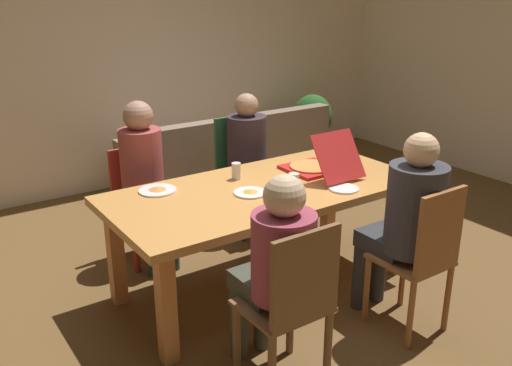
{
  "coord_description": "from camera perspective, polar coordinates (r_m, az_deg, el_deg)",
  "views": [
    {
      "loc": [
        -2.02,
        -2.84,
        2.02
      ],
      "look_at": [
        0.0,
        0.1,
        0.75
      ],
      "focal_mm": 38.88,
      "sensor_mm": 36.0,
      "label": 1
    }
  ],
  "objects": [
    {
      "name": "person_2",
      "position": [
        4.17,
        -11.38,
        1.25
      ],
      "size": [
        0.31,
        0.49,
        1.25
      ],
      "color": "#2F4444",
      "rests_on": "ground"
    },
    {
      "name": "back_wall",
      "position": [
        5.87,
        -14.66,
        13.8
      ],
      "size": [
        7.0,
        0.12,
        2.97
      ],
      "primitive_type": "cube",
      "color": "beige",
      "rests_on": "ground"
    },
    {
      "name": "chair_1",
      "position": [
        4.78,
        -1.6,
        1.55
      ],
      "size": [
        0.39,
        0.44,
        0.97
      ],
      "color": "#2E683F",
      "rests_on": "ground"
    },
    {
      "name": "plate_0",
      "position": [
        3.59,
        -0.58,
        -0.96
      ],
      "size": [
        0.22,
        0.22,
        0.03
      ],
      "color": "white",
      "rests_on": "dining_table"
    },
    {
      "name": "side_wall_right",
      "position": [
        6.63,
        22.72,
        13.55
      ],
      "size": [
        0.12,
        4.5,
        2.97
      ],
      "primitive_type": "cube",
      "color": "beige",
      "rests_on": "ground"
    },
    {
      "name": "ground_plane",
      "position": [
        4.03,
        0.82,
        -10.47
      ],
      "size": [
        20.0,
        20.0,
        0.0
      ],
      "primitive_type": "plane",
      "color": "brown"
    },
    {
      "name": "person_3",
      "position": [
        2.86,
        2.13,
        -8.01
      ],
      "size": [
        0.33,
        0.51,
        1.18
      ],
      "color": "#424337",
      "rests_on": "ground"
    },
    {
      "name": "person_1",
      "position": [
        4.61,
        -0.6,
        3.08
      ],
      "size": [
        0.33,
        0.5,
        1.2
      ],
      "color": "#313E3D",
      "rests_on": "ground"
    },
    {
      "name": "plate_2",
      "position": [
        3.71,
        9.02,
        -0.57
      ],
      "size": [
        0.2,
        0.2,
        0.01
      ],
      "color": "white",
      "rests_on": "dining_table"
    },
    {
      "name": "drinking_glass_1",
      "position": [
        3.84,
        -2.05,
        1.24
      ],
      "size": [
        0.07,
        0.07,
        0.12
      ],
      "primitive_type": "cylinder",
      "color": "silver",
      "rests_on": "dining_table"
    },
    {
      "name": "drinking_glass_0",
      "position": [
        3.66,
        3.91,
        0.18
      ],
      "size": [
        0.07,
        0.07,
        0.11
      ],
      "primitive_type": "cylinder",
      "color": "silver",
      "rests_on": "dining_table"
    },
    {
      "name": "pizza_box_0",
      "position": [
        4.01,
        6.24,
        1.77
      ],
      "size": [
        0.36,
        0.56,
        0.33
      ],
      "color": "red",
      "rests_on": "dining_table"
    },
    {
      "name": "chair_3",
      "position": [
        2.86,
        3.76,
        -12.39
      ],
      "size": [
        0.43,
        0.38,
        0.94
      ],
      "color": "brown",
      "rests_on": "ground"
    },
    {
      "name": "plate_1",
      "position": [
        3.68,
        -10.11,
        -0.71
      ],
      "size": [
        0.25,
        0.25,
        0.03
      ],
      "color": "white",
      "rests_on": "dining_table"
    },
    {
      "name": "potted_plant",
      "position": [
        6.63,
        5.79,
        6.14
      ],
      "size": [
        0.47,
        0.47,
        0.82
      ],
      "color": "#B4764B",
      "rests_on": "ground"
    },
    {
      "name": "dining_table",
      "position": [
        3.74,
        0.87,
        -1.72
      ],
      "size": [
        2.11,
        1.01,
        0.75
      ],
      "color": "#CF8C45",
      "rests_on": "ground"
    },
    {
      "name": "chair_2",
      "position": [
        4.37,
        -11.78,
        -1.79
      ],
      "size": [
        0.39,
        0.41,
        0.86
      ],
      "color": "#B53529",
      "rests_on": "ground"
    },
    {
      "name": "chair_0",
      "position": [
        3.42,
        16.84,
        -7.07
      ],
      "size": [
        0.39,
        0.4,
        0.96
      ],
      "color": "#995D2F",
      "rests_on": "ground"
    },
    {
      "name": "person_0",
      "position": [
        3.42,
        15.31,
        -3.24
      ],
      "size": [
        0.34,
        0.54,
        1.25
      ],
      "color": "#313337",
      "rests_on": "ground"
    },
    {
      "name": "couch",
      "position": [
        5.79,
        -2.89,
        2.24
      ],
      "size": [
        2.15,
        0.78,
        0.81
      ],
      "color": "#846E5A",
      "rests_on": "ground"
    }
  ]
}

